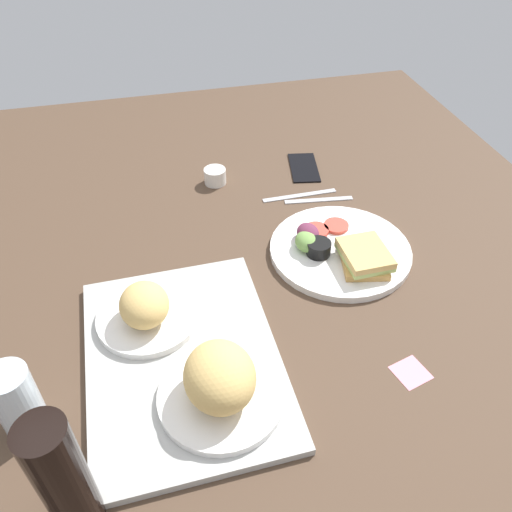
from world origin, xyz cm
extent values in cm
cube|color=#4C3828|center=(0.00, 0.00, -1.50)|extent=(190.00, 150.00, 3.00)
cube|color=#B2B2AD|center=(-17.98, 21.05, 0.80)|extent=(45.73, 34.01, 1.60)
cylinder|color=white|center=(-27.98, 16.05, 2.30)|extent=(20.66, 20.66, 1.40)
ellipsoid|color=#DBB266|center=(-28.00, 16.08, 7.46)|extent=(13.10, 11.31, 8.93)
cylinder|color=white|center=(-7.98, 26.05, 2.30)|extent=(19.09, 19.09, 1.40)
ellipsoid|color=#DBB266|center=(-8.93, 26.29, 6.53)|extent=(10.34, 8.93, 7.05)
cylinder|color=white|center=(3.09, -16.14, 0.80)|extent=(30.63, 30.63, 1.60)
cube|color=tan|center=(-3.04, -18.90, 2.30)|extent=(12.65, 11.11, 1.40)
cube|color=#B2C66B|center=(-3.04, -18.90, 3.50)|extent=(11.21, 9.25, 1.00)
cube|color=#DBB266|center=(-3.04, -18.90, 4.70)|extent=(11.18, 9.22, 1.40)
cylinder|color=#D14738|center=(9.98, -17.67, 2.00)|extent=(5.60, 5.60, 0.80)
cylinder|color=#D14738|center=(9.52, -12.77, 2.00)|extent=(5.60, 5.60, 0.80)
cylinder|color=black|center=(2.32, -10.78, 3.10)|extent=(5.20, 5.20, 3.00)
cylinder|color=#EFEACC|center=(2.32, -10.78, 4.20)|extent=(4.26, 4.26, 0.60)
ellipsoid|color=#729E4C|center=(4.62, -8.79, 3.40)|extent=(6.00, 4.80, 3.60)
ellipsoid|color=#6B2D47|center=(7.37, -10.01, 3.40)|extent=(6.00, 4.80, 3.60)
cylinder|color=silver|center=(-24.50, 46.48, 6.50)|extent=(6.68, 6.68, 12.99)
cylinder|color=black|center=(-40.99, 38.17, 11.15)|extent=(6.40, 6.40, 22.30)
cylinder|color=silver|center=(37.02, 5.31, 2.00)|extent=(5.60, 5.60, 4.00)
cube|color=#B7B7BC|center=(23.09, -18.14, 0.25)|extent=(3.51, 17.04, 0.50)
cube|color=#B7B7BC|center=(26.09, -14.14, 0.25)|extent=(1.65, 19.02, 0.50)
cube|color=black|center=(38.35, -19.14, 0.40)|extent=(15.45, 9.64, 0.80)
cube|color=pink|center=(-29.68, -16.88, 0.06)|extent=(6.84, 6.84, 0.12)
camera|label=1|loc=(-75.90, 21.98, 74.26)|focal=36.37mm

